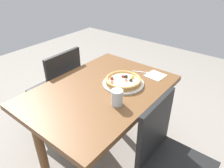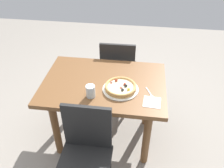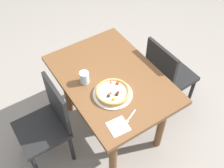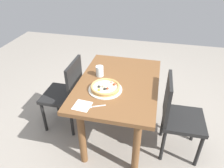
{
  "view_description": "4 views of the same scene",
  "coord_description": "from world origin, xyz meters",
  "px_view_note": "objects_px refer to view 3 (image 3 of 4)",
  "views": [
    {
      "loc": [
        0.97,
        0.88,
        1.55
      ],
      "look_at": [
        -0.08,
        0.05,
        0.75
      ],
      "focal_mm": 33.59,
      "sensor_mm": 36.0,
      "label": 1
    },
    {
      "loc": [
        -0.31,
        1.72,
        2.02
      ],
      "look_at": [
        -0.08,
        0.05,
        0.75
      ],
      "focal_mm": 38.42,
      "sensor_mm": 36.0,
      "label": 2
    },
    {
      "loc": [
        -1.3,
        0.84,
        2.4
      ],
      "look_at": [
        -0.08,
        0.05,
        0.75
      ],
      "focal_mm": 43.57,
      "sensor_mm": 36.0,
      "label": 3
    },
    {
      "loc": [
        -1.72,
        -0.33,
        1.85
      ],
      "look_at": [
        -0.08,
        0.05,
        0.75
      ],
      "focal_mm": 33.76,
      "sensor_mm": 36.0,
      "label": 4
    }
  ],
  "objects_px": {
    "plate": "(113,94)",
    "napkin": "(118,126)",
    "fork": "(129,119)",
    "chair_near": "(167,75)",
    "chair_far": "(48,123)",
    "dining_table": "(111,87)",
    "pizza": "(113,92)",
    "drinking_glass": "(84,77)"
  },
  "relations": [
    {
      "from": "plate",
      "to": "napkin",
      "type": "xyz_separation_m",
      "value": [
        -0.27,
        0.13,
        -0.0
      ]
    },
    {
      "from": "fork",
      "to": "chair_near",
      "type": "bearing_deg",
      "value": -177.87
    },
    {
      "from": "fork",
      "to": "chair_far",
      "type": "bearing_deg",
      "value": -68.4
    },
    {
      "from": "dining_table",
      "to": "fork",
      "type": "distance_m",
      "value": 0.46
    },
    {
      "from": "dining_table",
      "to": "chair_near",
      "type": "relative_size",
      "value": 1.29
    },
    {
      "from": "pizza",
      "to": "drinking_glass",
      "type": "xyz_separation_m",
      "value": [
        0.24,
        0.12,
        0.02
      ]
    },
    {
      "from": "fork",
      "to": "drinking_glass",
      "type": "distance_m",
      "value": 0.51
    },
    {
      "from": "plate",
      "to": "pizza",
      "type": "bearing_deg",
      "value": -155.41
    },
    {
      "from": "pizza",
      "to": "fork",
      "type": "bearing_deg",
      "value": 173.61
    },
    {
      "from": "dining_table",
      "to": "pizza",
      "type": "height_order",
      "value": "pizza"
    },
    {
      "from": "chair_near",
      "to": "napkin",
      "type": "distance_m",
      "value": 0.94
    },
    {
      "from": "plate",
      "to": "pizza",
      "type": "xyz_separation_m",
      "value": [
        -0.0,
        -0.0,
        0.03
      ]
    },
    {
      "from": "pizza",
      "to": "napkin",
      "type": "xyz_separation_m",
      "value": [
        -0.27,
        0.13,
        -0.03
      ]
    },
    {
      "from": "plate",
      "to": "drinking_glass",
      "type": "relative_size",
      "value": 2.96
    },
    {
      "from": "pizza",
      "to": "napkin",
      "type": "distance_m",
      "value": 0.3
    },
    {
      "from": "chair_near",
      "to": "chair_far",
      "type": "bearing_deg",
      "value": -96.57
    },
    {
      "from": "chair_far",
      "to": "drinking_glass",
      "type": "relative_size",
      "value": 8.12
    },
    {
      "from": "dining_table",
      "to": "pizza",
      "type": "distance_m",
      "value": 0.24
    },
    {
      "from": "chair_near",
      "to": "chair_far",
      "type": "relative_size",
      "value": 1.0
    },
    {
      "from": "drinking_glass",
      "to": "fork",
      "type": "bearing_deg",
      "value": -169.7
    },
    {
      "from": "chair_far",
      "to": "fork",
      "type": "height_order",
      "value": "chair_far"
    },
    {
      "from": "drinking_glass",
      "to": "napkin",
      "type": "height_order",
      "value": "drinking_glass"
    },
    {
      "from": "chair_far",
      "to": "fork",
      "type": "relative_size",
      "value": 5.5
    },
    {
      "from": "napkin",
      "to": "dining_table",
      "type": "bearing_deg",
      "value": -27.0
    },
    {
      "from": "napkin",
      "to": "fork",
      "type": "bearing_deg",
      "value": -83.39
    },
    {
      "from": "chair_near",
      "to": "pizza",
      "type": "height_order",
      "value": "chair_near"
    },
    {
      "from": "pizza",
      "to": "napkin",
      "type": "height_order",
      "value": "pizza"
    },
    {
      "from": "fork",
      "to": "napkin",
      "type": "bearing_deg",
      "value": -17.46
    },
    {
      "from": "plate",
      "to": "fork",
      "type": "xyz_separation_m",
      "value": [
        -0.26,
        0.03,
        -0.0
      ]
    },
    {
      "from": "plate",
      "to": "napkin",
      "type": "height_order",
      "value": "plate"
    },
    {
      "from": "chair_far",
      "to": "pizza",
      "type": "xyz_separation_m",
      "value": [
        -0.21,
        -0.51,
        0.29
      ]
    },
    {
      "from": "chair_near",
      "to": "chair_far",
      "type": "height_order",
      "value": "same"
    },
    {
      "from": "chair_far",
      "to": "pizza",
      "type": "bearing_deg",
      "value": -112.77
    },
    {
      "from": "chair_near",
      "to": "drinking_glass",
      "type": "bearing_deg",
      "value": -100.93
    },
    {
      "from": "fork",
      "to": "napkin",
      "type": "distance_m",
      "value": 0.1
    },
    {
      "from": "dining_table",
      "to": "fork",
      "type": "bearing_deg",
      "value": 164.11
    },
    {
      "from": "chair_near",
      "to": "fork",
      "type": "relative_size",
      "value": 5.5
    },
    {
      "from": "pizza",
      "to": "chair_far",
      "type": "bearing_deg",
      "value": 67.44
    },
    {
      "from": "chair_near",
      "to": "pizza",
      "type": "distance_m",
      "value": 0.76
    },
    {
      "from": "fork",
      "to": "drinking_glass",
      "type": "height_order",
      "value": "drinking_glass"
    },
    {
      "from": "plate",
      "to": "fork",
      "type": "bearing_deg",
      "value": 173.66
    },
    {
      "from": "chair_near",
      "to": "chair_far",
      "type": "distance_m",
      "value": 1.21
    }
  ]
}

